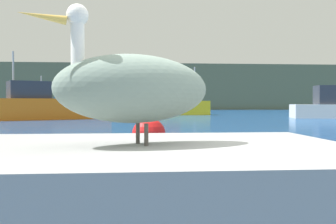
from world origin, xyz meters
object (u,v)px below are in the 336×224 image
object	(u,v)px
mooring_buoy	(149,135)
fishing_boat_orange	(47,106)
fishing_boat_red	(60,104)
pelican	(133,87)
fishing_boat_yellow	(171,104)

from	to	relation	value
mooring_buoy	fishing_boat_orange	bearing A→B (deg)	109.92
fishing_boat_red	mooring_buoy	distance (m)	36.18
pelican	mooring_buoy	xyz separation A→B (m)	(0.31, 6.02, -0.85)
fishing_boat_yellow	mooring_buoy	bearing A→B (deg)	-95.23
fishing_boat_orange	fishing_boat_red	bearing A→B (deg)	-107.03
fishing_boat_red	pelican	bearing A→B (deg)	108.55
pelican	fishing_boat_yellow	world-z (taller)	fishing_boat_yellow
fishing_boat_orange	mooring_buoy	xyz separation A→B (m)	(6.35, -17.53, -0.53)
pelican	fishing_boat_red	bearing A→B (deg)	-97.63
pelican	mooring_buoy	world-z (taller)	pelican
fishing_boat_red	fishing_boat_yellow	distance (m)	15.12
pelican	mooring_buoy	size ratio (longest dim) A/B	1.74
pelican	fishing_boat_yellow	distance (m)	31.87
fishing_boat_orange	mooring_buoy	bearing A→B (deg)	84.43
fishing_boat_yellow	mooring_buoy	world-z (taller)	fishing_boat_yellow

